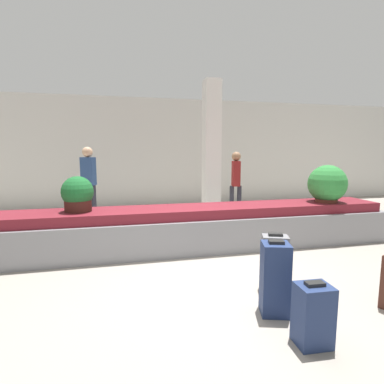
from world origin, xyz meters
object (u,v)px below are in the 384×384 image
(suitcase_1, at_px, (313,315))
(potted_plant_1, at_px, (327,185))
(potted_plant_0, at_px, (78,195))
(traveler_0, at_px, (236,179))
(suitcase_0, at_px, (274,263))
(suitcase_3, at_px, (275,279))
(pillar, at_px, (211,152))
(traveler_1, at_px, (89,176))

(suitcase_1, relative_size, potted_plant_1, 0.82)
(potted_plant_0, xyz_separation_m, traveler_0, (3.40, 2.15, -0.01))
(suitcase_1, xyz_separation_m, traveler_0, (1.20, 4.90, 0.69))
(potted_plant_0, bearing_deg, suitcase_0, -36.65)
(suitcase_3, distance_m, potted_plant_1, 3.10)
(suitcase_3, distance_m, potted_plant_0, 3.14)
(suitcase_3, height_order, potted_plant_0, potted_plant_0)
(suitcase_1, height_order, traveler_0, traveler_0)
(suitcase_0, height_order, suitcase_3, suitcase_3)
(pillar, height_order, suitcase_0, pillar)
(pillar, distance_m, suitcase_1, 4.77)
(suitcase_0, bearing_deg, potted_plant_0, 163.01)
(suitcase_0, xyz_separation_m, suitcase_3, (-0.24, -0.46, 0.03))
(potted_plant_1, bearing_deg, suitcase_3, -135.41)
(suitcase_1, relative_size, traveler_1, 0.32)
(suitcase_1, height_order, potted_plant_0, potted_plant_0)
(suitcase_3, distance_m, traveler_1, 5.39)
(pillar, bearing_deg, suitcase_1, -95.81)
(suitcase_3, xyz_separation_m, traveler_1, (-2.25, 4.86, 0.67))
(pillar, distance_m, potted_plant_1, 2.57)
(potted_plant_1, height_order, traveler_0, traveler_0)
(traveler_1, bearing_deg, traveler_0, 19.72)
(suitcase_0, relative_size, traveler_1, 0.40)
(pillar, relative_size, suitcase_3, 4.22)
(suitcase_1, height_order, traveler_1, traveler_1)
(potted_plant_1, bearing_deg, pillar, 130.32)
(traveler_0, height_order, traveler_1, traveler_1)
(traveler_0, xyz_separation_m, traveler_1, (-3.52, 0.48, 0.08))
(suitcase_0, relative_size, suitcase_3, 0.91)
(suitcase_0, xyz_separation_m, traveler_1, (-2.49, 4.40, 0.71))
(suitcase_0, xyz_separation_m, traveler_0, (1.03, 3.92, 0.62))
(pillar, relative_size, traveler_1, 1.85)
(suitcase_1, distance_m, suitcase_3, 0.54)
(pillar, relative_size, traveler_0, 1.98)
(pillar, distance_m, potted_plant_0, 3.28)
(suitcase_1, xyz_separation_m, potted_plant_1, (2.08, 2.65, 0.76))
(suitcase_1, relative_size, suitcase_3, 0.73)
(pillar, distance_m, suitcase_3, 4.25)
(traveler_1, bearing_deg, pillar, 10.97)
(pillar, height_order, suitcase_3, pillar)
(potted_plant_0, distance_m, traveler_0, 4.03)
(suitcase_1, xyz_separation_m, potted_plant_0, (-2.20, 2.75, 0.70))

